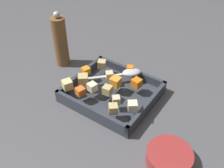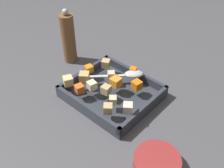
{
  "view_description": "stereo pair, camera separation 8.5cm",
  "coord_description": "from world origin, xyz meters",
  "px_view_note": "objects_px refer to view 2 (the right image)",
  "views": [
    {
      "loc": [
        -0.36,
        0.56,
        0.6
      ],
      "look_at": [
        0.01,
        0.02,
        0.05
      ],
      "focal_mm": 41.52,
      "sensor_mm": 36.0,
      "label": 1
    },
    {
      "loc": [
        -0.43,
        0.5,
        0.6
      ],
      "look_at": [
        0.01,
        0.02,
        0.05
      ],
      "focal_mm": 41.52,
      "sensor_mm": 36.0,
      "label": 2
    }
  ],
  "objects_px": {
    "small_prep_bowl": "(157,163)",
    "baking_dish": "(112,93)",
    "serving_spoon": "(130,74)",
    "pepper_mill": "(68,38)"
  },
  "relations": [
    {
      "from": "pepper_mill",
      "to": "small_prep_bowl",
      "type": "height_order",
      "value": "pepper_mill"
    },
    {
      "from": "small_prep_bowl",
      "to": "baking_dish",
      "type": "bearing_deg",
      "value": -25.64
    },
    {
      "from": "pepper_mill",
      "to": "small_prep_bowl",
      "type": "bearing_deg",
      "value": 161.4
    },
    {
      "from": "serving_spoon",
      "to": "small_prep_bowl",
      "type": "xyz_separation_m",
      "value": [
        -0.26,
        0.21,
        -0.03
      ]
    },
    {
      "from": "small_prep_bowl",
      "to": "serving_spoon",
      "type": "bearing_deg",
      "value": -39.16
    },
    {
      "from": "baking_dish",
      "to": "small_prep_bowl",
      "type": "bearing_deg",
      "value": 154.36
    },
    {
      "from": "baking_dish",
      "to": "serving_spoon",
      "type": "relative_size",
      "value": 1.63
    },
    {
      "from": "serving_spoon",
      "to": "pepper_mill",
      "type": "height_order",
      "value": "pepper_mill"
    },
    {
      "from": "baking_dish",
      "to": "serving_spoon",
      "type": "height_order",
      "value": "serving_spoon"
    },
    {
      "from": "serving_spoon",
      "to": "pepper_mill",
      "type": "xyz_separation_m",
      "value": [
        0.28,
        0.03,
        0.05
      ]
    }
  ]
}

